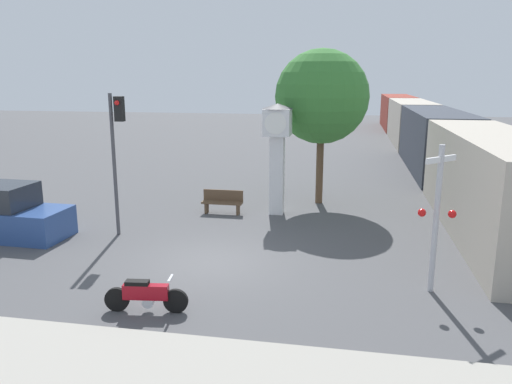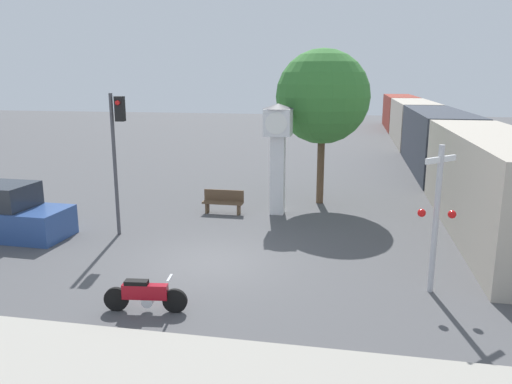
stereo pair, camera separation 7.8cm
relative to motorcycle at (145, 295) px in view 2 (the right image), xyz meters
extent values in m
plane|color=#4C4C4F|center=(0.61, 3.30, -0.41)|extent=(120.00, 120.00, 0.00)
cylinder|color=black|center=(0.68, 0.09, -0.13)|extent=(0.58, 0.16, 0.57)
cylinder|color=black|center=(-0.67, -0.08, -0.13)|extent=(0.58, 0.16, 0.57)
cube|color=maroon|center=(0.01, 0.00, 0.08)|extent=(1.06, 0.34, 0.34)
cube|color=black|center=(-0.18, -0.02, 0.30)|extent=(0.55, 0.28, 0.09)
cylinder|color=silver|center=(0.05, 0.01, -0.15)|extent=(0.29, 0.22, 0.26)
cube|color=silver|center=(0.58, 0.07, 0.42)|extent=(0.11, 0.42, 0.04)
cube|color=white|center=(1.71, 8.96, 1.13)|extent=(0.53, 0.53, 3.08)
cube|color=white|center=(1.71, 8.96, 3.18)|extent=(1.01, 1.01, 1.01)
cylinder|color=white|center=(1.71, 8.45, 3.18)|extent=(0.81, 0.02, 0.81)
cone|color=#333338|center=(1.71, 8.96, 3.78)|extent=(1.21, 1.21, 0.20)
cube|color=#ADA393|center=(9.30, 7.85, 1.29)|extent=(2.80, 11.74, 3.40)
cube|color=#333842|center=(9.30, 20.20, 1.29)|extent=(2.80, 11.74, 3.40)
cube|color=#ADA393|center=(9.30, 32.54, 1.29)|extent=(2.80, 11.74, 3.40)
cube|color=maroon|center=(9.30, 44.88, 1.29)|extent=(2.80, 11.74, 3.40)
cylinder|color=#47474C|center=(-3.23, 5.30, 1.97)|extent=(0.12, 0.12, 4.76)
cube|color=black|center=(-2.93, 5.30, 3.85)|extent=(0.28, 0.24, 0.80)
sphere|color=red|center=(-2.93, 5.15, 4.05)|extent=(0.16, 0.16, 0.16)
cylinder|color=#B7B7BC|center=(6.58, 2.40, 1.44)|extent=(0.14, 0.14, 3.70)
cube|color=white|center=(6.58, 2.40, 2.94)|extent=(0.82, 0.82, 0.14)
sphere|color=red|center=(6.23, 2.35, 1.63)|extent=(0.20, 0.20, 0.20)
sphere|color=red|center=(6.93, 2.35, 1.63)|extent=(0.20, 0.20, 0.20)
cylinder|color=brown|center=(3.24, 11.01, 1.06)|extent=(0.30, 0.30, 2.94)
sphere|color=#387A33|center=(3.24, 11.01, 4.07)|extent=(3.86, 3.86, 3.86)
cube|color=brown|center=(-0.39, 8.54, 0.04)|extent=(1.60, 0.44, 0.08)
cube|color=brown|center=(-0.39, 8.73, 0.29)|extent=(1.60, 0.06, 0.44)
cube|color=brown|center=(-1.03, 8.54, -0.20)|extent=(0.08, 0.35, 0.41)
cube|color=brown|center=(0.25, 8.54, -0.20)|extent=(0.08, 0.35, 0.41)
cube|color=#2D4C8C|center=(-6.82, 4.39, 0.09)|extent=(4.25, 1.92, 1.00)
camera|label=1|loc=(4.40, -9.89, 4.83)|focal=35.00mm
camera|label=2|loc=(4.48, -9.88, 4.83)|focal=35.00mm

